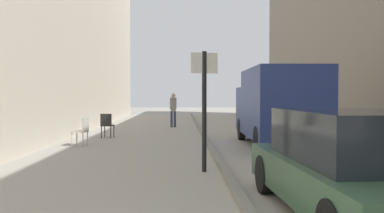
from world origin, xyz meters
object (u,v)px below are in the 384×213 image
parked_car (351,165)px  street_sign_post (204,100)px  pedestrian_main_foreground (173,108)px  cafe_chair_near_window (107,124)px  delivery_van (278,105)px  cafe_chair_by_doorway (82,129)px

parked_car → street_sign_post: street_sign_post is taller
pedestrian_main_foreground → parked_car: 15.66m
street_sign_post → cafe_chair_near_window: street_sign_post is taller
cafe_chair_near_window → pedestrian_main_foreground: bearing=72.7°
delivery_van → cafe_chair_near_window: bearing=156.1°
street_sign_post → cafe_chair_near_window: 7.88m
pedestrian_main_foreground → street_sign_post: bearing=-100.9°
pedestrian_main_foreground → delivery_van: size_ratio=0.33×
delivery_van → street_sign_post: 5.00m
cafe_chair_by_doorway → delivery_van: bearing=-83.0°
pedestrian_main_foreground → street_sign_post: street_sign_post is taller
pedestrian_main_foreground → cafe_chair_by_doorway: (-2.82, -7.58, -0.47)m
street_sign_post → cafe_chair_by_doorway: 5.94m
pedestrian_main_foreground → delivery_van: 8.62m
delivery_van → cafe_chair_near_window: 6.67m
cafe_chair_near_window → delivery_van: bearing=-16.2°
cafe_chair_by_doorway → parked_car: bearing=-135.4°
delivery_van → parked_car: 7.64m
delivery_van → cafe_chair_by_doorway: delivery_van is taller
pedestrian_main_foreground → parked_car: pedestrian_main_foreground is taller
pedestrian_main_foreground → cafe_chair_near_window: size_ratio=1.87×
parked_car → cafe_chair_near_window: parked_car is taller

